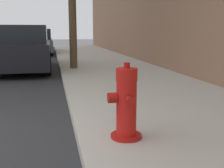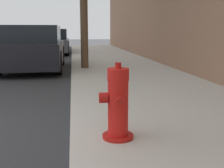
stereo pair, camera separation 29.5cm
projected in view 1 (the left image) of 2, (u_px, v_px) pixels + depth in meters
The scene contains 4 objects.
sidewalk_slab at pixel (211, 133), 3.28m from camera, with size 3.10×40.00×0.12m.
fire_hydrant at pixel (126, 104), 2.93m from camera, with size 0.36×0.36×0.80m.
parked_car_near at pixel (20, 49), 8.76m from camera, with size 1.88×3.96×1.40m.
parked_car_mid at pixel (35, 42), 15.01m from camera, with size 1.83×4.08×1.34m.
Camera 1 is at (1.75, -2.80, 1.24)m, focal length 45.00 mm.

